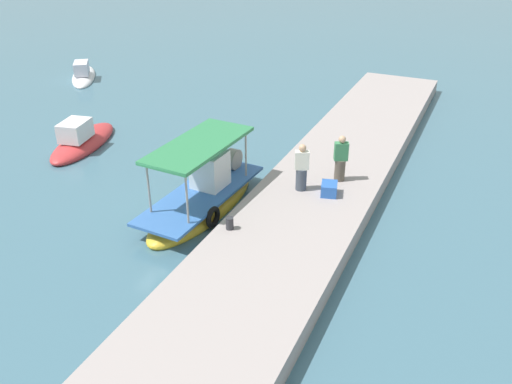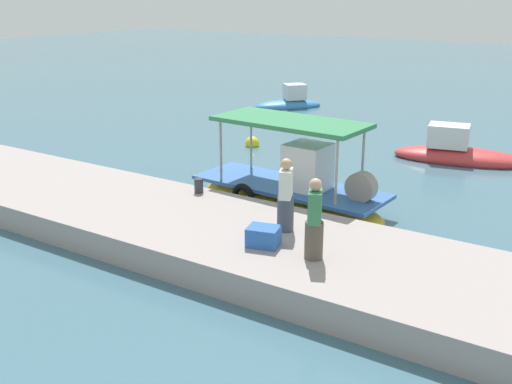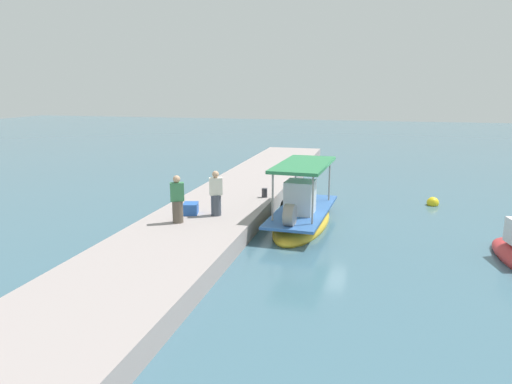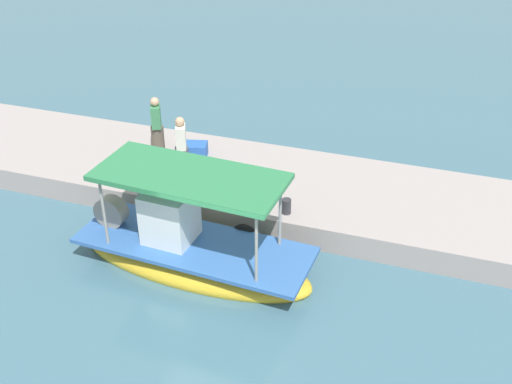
% 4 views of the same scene
% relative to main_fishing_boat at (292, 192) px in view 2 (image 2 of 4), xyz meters
% --- Properties ---
extents(ground_plane, '(120.00, 120.00, 0.00)m').
position_rel_main_fishing_boat_xyz_m(ground_plane, '(-1.01, 0.48, -0.45)').
color(ground_plane, '#406678').
extents(dock_quay, '(36.00, 4.01, 0.66)m').
position_rel_main_fishing_boat_xyz_m(dock_quay, '(-1.01, -3.50, -0.12)').
color(dock_quay, '#9F9290').
rests_on(dock_quay, ground_plane).
extents(main_fishing_boat, '(5.95, 2.24, 2.86)m').
position_rel_main_fishing_boat_xyz_m(main_fishing_boat, '(0.00, 0.00, 0.00)').
color(main_fishing_boat, gold).
rests_on(main_fishing_boat, ground_plane).
extents(fisherman_near_bollard, '(0.49, 0.54, 1.69)m').
position_rel_main_fishing_boat_xyz_m(fisherman_near_bollard, '(1.55, -3.02, 0.98)').
color(fisherman_near_bollard, '#3F4753').
rests_on(fisherman_near_bollard, dock_quay).
extents(fisherman_by_crate, '(0.50, 0.55, 1.70)m').
position_rel_main_fishing_boat_xyz_m(fisherman_by_crate, '(2.81, -4.02, 0.99)').
color(fisherman_by_crate, brown).
rests_on(fisherman_by_crate, dock_quay).
extents(mooring_bollard, '(0.24, 0.24, 0.39)m').
position_rel_main_fishing_boat_xyz_m(mooring_bollard, '(-1.78, -1.94, 0.41)').
color(mooring_bollard, '#2D2D33').
rests_on(mooring_bollard, dock_quay).
extents(cargo_crate, '(0.77, 0.68, 0.42)m').
position_rel_main_fishing_boat_xyz_m(cargo_crate, '(1.60, -4.02, 0.42)').
color(cargo_crate, '#2A5CB6').
rests_on(cargo_crate, dock_quay).
extents(marker_buoy, '(0.55, 0.55, 0.55)m').
position_rel_main_fishing_boat_xyz_m(marker_buoy, '(-4.87, 5.38, -0.34)').
color(marker_buoy, yellow).
rests_on(marker_buoy, ground_plane).
extents(moored_boat_near, '(4.91, 2.57, 1.55)m').
position_rel_main_fishing_boat_xyz_m(moored_boat_near, '(2.55, 7.55, -0.20)').
color(moored_boat_near, '#C23335').
rests_on(moored_boat_near, ground_plane).
extents(moored_boat_mid, '(3.45, 3.63, 1.45)m').
position_rel_main_fishing_boat_xyz_m(moored_boat_mid, '(-7.84, 13.41, -0.24)').
color(moored_boat_mid, '#317CBA').
rests_on(moored_boat_mid, ground_plane).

